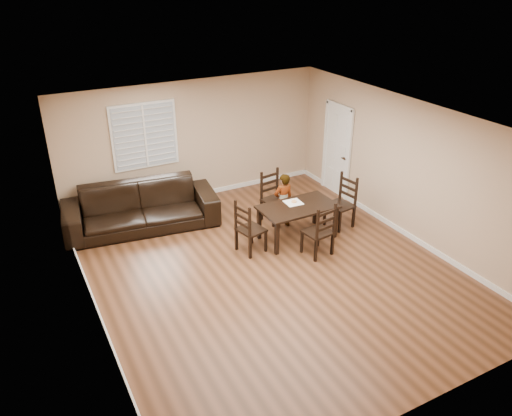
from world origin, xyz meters
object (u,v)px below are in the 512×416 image
Objects in this scene: chair_far at (322,234)px; chair_left at (246,231)px; chair_near at (272,197)px; child at (283,201)px; chair_right at (345,203)px; donut at (294,201)px; sofa at (141,207)px; dining_table at (298,210)px.

chair_far reaches higher than chair_left.
chair_near is 0.93× the size of child.
chair_right reaches higher than donut.
sofa reaches higher than donut.
chair_right is at bearing 0.91° from dining_table.
child is at bearing 93.50° from donut.
child is at bearing -96.40° from chair_near.
sofa is (-1.41, 1.92, -0.03)m from chair_left.
chair_near is at bearing -85.79° from child.
chair_right reaches higher than sofa.
sofa is at bearing 146.37° from donut.
chair_far is 1.41m from chair_right.
child is (-0.01, 0.54, -0.03)m from dining_table.
chair_left is at bearing -178.71° from dining_table.
child reaches higher than donut.
donut is 3.11m from sofa.
chair_right is at bearing -48.11° from chair_near.
child is (1.14, 0.58, 0.11)m from chair_left.
chair_left reaches higher than donut.
chair_left reaches higher than sofa.
chair_far is at bearing -89.49° from donut.
chair_right reaches higher than chair_far.
chair_far reaches higher than sofa.
donut is at bearing -105.45° from chair_right.
chair_near is 1.04× the size of chair_left.
dining_table is 0.49× the size of sofa.
chair_right is at bearing -18.42° from sofa.
donut is (0.02, -0.37, 0.14)m from child.
sofa is (-2.56, 1.88, -0.16)m from dining_table.
sofa reaches higher than dining_table.
chair_near is 1.51m from chair_right.
chair_right is at bearing -6.84° from donut.
child is (0.03, -0.43, 0.09)m from chair_near.
chair_near is 1.50m from chair_left.
chair_right is 0.94× the size of child.
dining_table is 0.20m from donut.
sofa is (-3.72, 1.85, -0.05)m from chair_right.
chair_left is at bearing -147.81° from chair_near.
chair_near is 1.78m from chair_far.
donut is (-1.14, 0.14, 0.23)m from chair_right.
dining_table is 1.16m from chair_right.
chair_left is (-1.12, -1.01, -0.02)m from chair_near.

